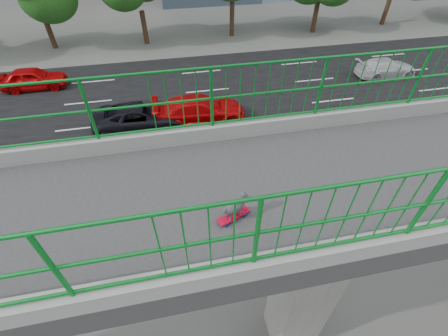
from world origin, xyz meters
TOP-DOWN VIEW (x-y plane):
  - ground at (0.00, 0.00)m, footprint 260.00×260.00m
  - road at (-13.00, 0.00)m, footprint 18.00×90.00m
  - footbridge at (0.00, 0.00)m, footprint 3.00×24.00m
  - railing at (0.00, 0.00)m, footprint 3.00×24.00m
  - skateboard at (0.52, -2.04)m, footprint 0.32×0.51m
  - poodle at (0.51, -2.02)m, footprint 0.27×0.40m
  - car_1 at (-9.20, -2.03)m, footprint 1.65×4.73m
  - car_2 at (-12.40, -4.45)m, footprint 2.47×5.37m
  - car_3 at (-15.60, 13.37)m, footprint 1.83×4.49m
  - car_4 at (-18.80, -11.77)m, footprint 1.73×4.29m
  - car_7 at (-12.40, -1.03)m, footprint 2.20×5.41m

SIDE VIEW (x-z plane):
  - ground at x=0.00m, z-range 0.00..0.00m
  - road at x=-13.00m, z-range 0.00..0.02m
  - car_3 at x=-15.60m, z-range 0.00..1.30m
  - car_4 at x=-18.80m, z-range 0.00..1.46m
  - car_2 at x=-12.40m, z-range 0.00..1.49m
  - car_1 at x=-9.20m, z-range 0.00..1.56m
  - car_7 at x=-12.40m, z-range 0.00..1.57m
  - footbridge at x=0.00m, z-range 1.72..8.72m
  - skateboard at x=0.52m, z-range 7.02..7.08m
  - railing at x=0.00m, z-range 6.50..7.92m
  - poodle at x=0.51m, z-range 7.08..7.43m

